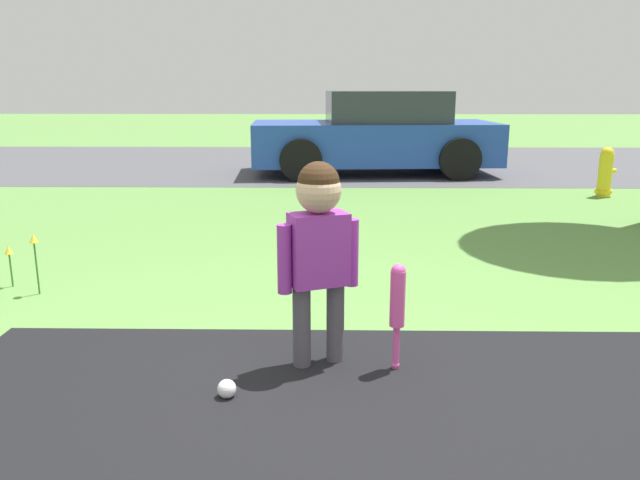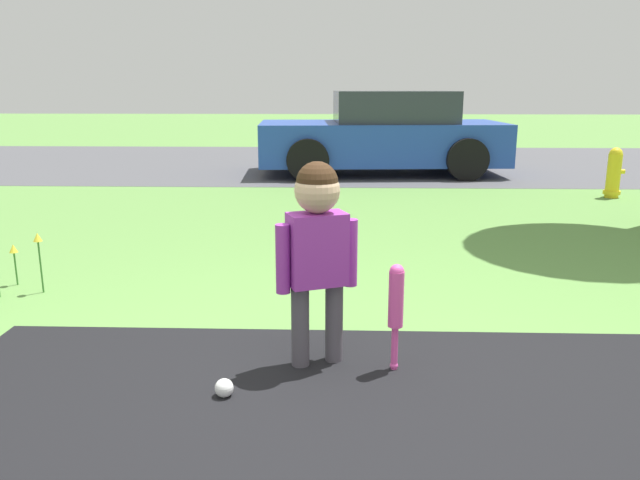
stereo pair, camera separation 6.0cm
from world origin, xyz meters
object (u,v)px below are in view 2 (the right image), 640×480
Objects in this scene: child at (317,236)px; parked_car at (384,135)px; baseball_bat at (396,303)px; fire_hydrant at (614,173)px; sports_ball at (224,388)px.

child is 7.35m from parked_car.
baseball_bat is 0.14× the size of parked_car.
child reaches higher than fire_hydrant.
parked_car reaches higher than baseball_bat.
sports_ball is 0.02× the size of parked_car.
parked_car is (1.22, 7.69, 0.58)m from sports_ball.
sports_ball is at bearing 77.00° from parked_car.
sports_ball is (-0.82, -0.32, -0.32)m from baseball_bat.
parked_car is at bearing 80.97° from sports_ball.
sports_ball is (-0.42, -0.38, -0.64)m from child.
baseball_bat is at bearing 21.34° from sports_ball.
child reaches higher than baseball_bat.
baseball_bat is 6.32× the size of sports_ball.
baseball_bat is 6.09m from fire_hydrant.
child is 1.89× the size of baseball_bat.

